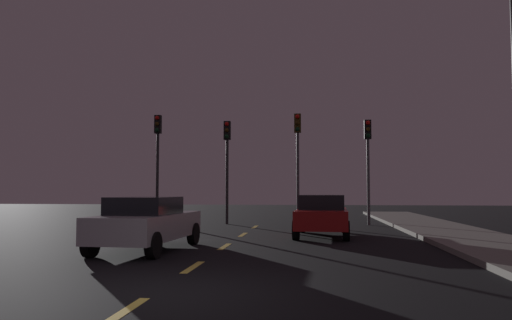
% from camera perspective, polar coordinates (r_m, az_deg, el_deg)
% --- Properties ---
extents(ground_plane, '(80.00, 80.00, 0.00)m').
position_cam_1_polar(ground_plane, '(14.92, -3.24, -9.71)').
color(ground_plane, black).
extents(sidewalk_curb_right, '(3.00, 40.00, 0.15)m').
position_cam_1_polar(sidewalk_curb_right, '(15.54, 25.55, -8.85)').
color(sidewalk_curb_right, gray).
rests_on(sidewalk_curb_right, ground_plane).
extents(lane_stripe_nearest, '(0.16, 1.60, 0.01)m').
position_cam_1_polar(lane_stripe_nearest, '(7.07, -14.92, -16.53)').
color(lane_stripe_nearest, '#EACC4C').
rests_on(lane_stripe_nearest, ground_plane).
extents(lane_stripe_second, '(0.16, 1.60, 0.01)m').
position_cam_1_polar(lane_stripe_second, '(10.65, -7.29, -12.17)').
color(lane_stripe_second, '#EACC4C').
rests_on(lane_stripe_second, ground_plane).
extents(lane_stripe_third, '(0.16, 1.60, 0.01)m').
position_cam_1_polar(lane_stripe_third, '(14.34, -3.64, -9.94)').
color(lane_stripe_third, '#EACC4C').
rests_on(lane_stripe_third, ground_plane).
extents(lane_stripe_fourth, '(0.16, 1.60, 0.01)m').
position_cam_1_polar(lane_stripe_fourth, '(18.07, -1.52, -8.62)').
color(lane_stripe_fourth, '#EACC4C').
rests_on(lane_stripe_fourth, ground_plane).
extents(lane_stripe_fifth, '(0.16, 1.60, 0.01)m').
position_cam_1_polar(lane_stripe_fifth, '(21.83, -0.13, -7.74)').
color(lane_stripe_fifth, '#EACC4C').
rests_on(lane_stripe_fifth, ground_plane).
extents(traffic_signal_far_left, '(0.32, 0.38, 5.30)m').
position_cam_1_polar(traffic_signal_far_left, '(24.60, -11.31, 1.40)').
color(traffic_signal_far_left, '#2D2D30').
rests_on(traffic_signal_far_left, ground_plane).
extents(traffic_signal_center_left, '(0.32, 0.38, 4.94)m').
position_cam_1_polar(traffic_signal_center_left, '(23.76, -3.36, 0.96)').
color(traffic_signal_center_left, '#2D2D30').
rests_on(traffic_signal_center_left, ground_plane).
extents(traffic_signal_center_right, '(0.32, 0.38, 5.25)m').
position_cam_1_polar(traffic_signal_center_right, '(23.45, 4.84, 1.50)').
color(traffic_signal_center_right, '#4C4C51').
rests_on(traffic_signal_center_right, ground_plane).
extents(traffic_signal_far_right, '(0.32, 0.38, 4.90)m').
position_cam_1_polar(traffic_signal_far_right, '(23.57, 12.82, 1.01)').
color(traffic_signal_far_right, '#4C4C51').
rests_on(traffic_signal_far_right, ground_plane).
extents(car_stopped_ahead, '(2.00, 4.15, 1.45)m').
position_cam_1_polar(car_stopped_ahead, '(17.53, 7.64, -6.32)').
color(car_stopped_ahead, '#B21919').
rests_on(car_stopped_ahead, ground_plane).
extents(car_adjacent_lane, '(2.03, 4.38, 1.43)m').
position_cam_1_polar(car_adjacent_lane, '(13.67, -12.49, -7.07)').
color(car_adjacent_lane, silver).
rests_on(car_adjacent_lane, ground_plane).
extents(street_lamp_right, '(2.02, 0.36, 7.11)m').
position_cam_1_polar(street_lamp_right, '(14.52, 26.68, 7.53)').
color(street_lamp_right, '#2D2D30').
rests_on(street_lamp_right, ground_plane).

